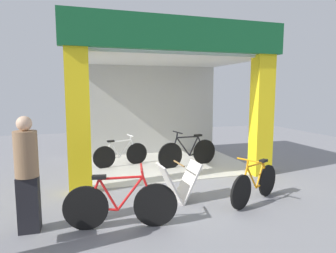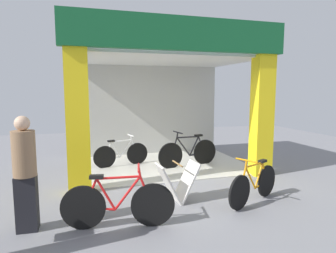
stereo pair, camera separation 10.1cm
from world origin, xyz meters
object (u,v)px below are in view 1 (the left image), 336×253
at_px(bicycle_inside_1, 188,152).
at_px(bicycle_parked_1, 255,184).
at_px(bicycle_inside_0, 121,154).
at_px(pedestrian_1, 27,174).
at_px(sandwich_board_sign, 179,182).
at_px(bicycle_parked_0, 121,204).

relative_size(bicycle_inside_1, bicycle_parked_1, 1.24).
distance_m(bicycle_inside_0, pedestrian_1, 3.75).
bearing_deg(pedestrian_1, sandwich_board_sign, 9.96).
distance_m(bicycle_inside_0, bicycle_parked_0, 3.59).
relative_size(bicycle_parked_0, pedestrian_1, 0.99).
distance_m(bicycle_inside_0, bicycle_parked_1, 3.79).
xyz_separation_m(bicycle_inside_0, bicycle_inside_1, (1.71, -0.53, 0.05)).
height_order(bicycle_inside_0, bicycle_inside_1, bicycle_inside_1).
relative_size(bicycle_parked_1, sandwich_board_sign, 1.81).
xyz_separation_m(bicycle_inside_1, pedestrian_1, (-3.51, -2.72, 0.47)).
distance_m(bicycle_parked_1, pedestrian_1, 3.78).
height_order(bicycle_inside_1, bicycle_parked_1, bicycle_inside_1).
distance_m(bicycle_inside_1, bicycle_parked_1, 2.73).
distance_m(bicycle_parked_0, bicycle_parked_1, 2.50).
bearing_deg(bicycle_parked_0, bicycle_parked_1, 6.66).
relative_size(bicycle_inside_0, bicycle_parked_0, 0.90).
distance_m(bicycle_parked_0, sandwich_board_sign, 1.37).
xyz_separation_m(bicycle_parked_0, pedestrian_1, (-1.27, 0.30, 0.49)).
bearing_deg(bicycle_parked_1, bicycle_inside_0, 120.88).
xyz_separation_m(bicycle_parked_0, bicycle_parked_1, (2.48, 0.29, -0.03)).
bearing_deg(bicycle_parked_0, sandwich_board_sign, 31.86).
relative_size(bicycle_inside_1, pedestrian_1, 1.03).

